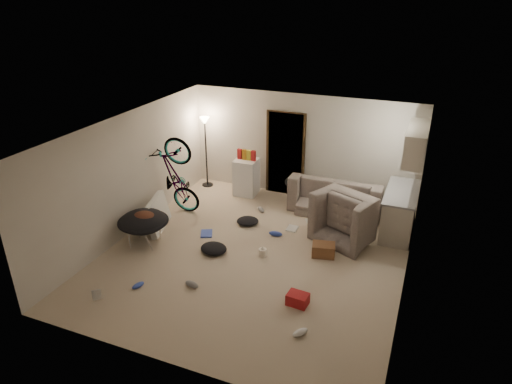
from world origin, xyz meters
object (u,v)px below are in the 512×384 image
at_px(sofa, 336,199).
at_px(bicycle, 177,193).
at_px(floor_lamp, 205,137).
at_px(saucer_chair, 144,225).
at_px(armchair, 354,219).
at_px(drink_case_a, 323,250).
at_px(drink_case_b, 298,299).
at_px(kitchen_counter, 399,212).
at_px(juicer, 263,252).
at_px(mini_fridge, 246,177).
at_px(tv_box, 158,214).

xyz_separation_m(sofa, bicycle, (-3.30, -1.43, 0.19)).
bearing_deg(floor_lamp, saucer_chair, -86.05).
relative_size(floor_lamp, sofa, 0.87).
bearing_deg(armchair, drink_case_a, 92.90).
bearing_deg(bicycle, sofa, -67.68).
height_order(armchair, drink_case_b, armchair).
bearing_deg(kitchen_counter, drink_case_b, -111.42).
bearing_deg(sofa, juicer, 70.83).
relative_size(kitchen_counter, juicer, 6.81).
distance_m(sofa, juicer, 2.58).
distance_m(sofa, bicycle, 3.60).
height_order(floor_lamp, saucer_chair, floor_lamp).
relative_size(sofa, saucer_chair, 2.08).
relative_size(bicycle, mini_fridge, 2.10).
bearing_deg(tv_box, sofa, 18.50).
height_order(kitchen_counter, juicer, kitchen_counter).
bearing_deg(juicer, mini_fridge, 119.19).
xyz_separation_m(kitchen_counter, sofa, (-1.43, 0.45, -0.14)).
bearing_deg(kitchen_counter, juicer, -138.96).
bearing_deg(drink_case_b, kitchen_counter, 73.48).
distance_m(mini_fridge, tv_box, 2.55).
xyz_separation_m(armchair, drink_case_b, (-0.39, -2.56, -0.29)).
bearing_deg(sofa, drink_case_a, 96.55).
bearing_deg(saucer_chair, kitchen_counter, 27.84).
relative_size(saucer_chair, tv_box, 0.97).
xyz_separation_m(floor_lamp, tv_box, (0.10, -2.43, -0.97)).
relative_size(tv_box, juicer, 4.63).
distance_m(bicycle, drink_case_a, 3.59).
xyz_separation_m(bicycle, drink_case_a, (3.53, -0.54, -0.37)).
bearing_deg(mini_fridge, floor_lamp, 173.34).
bearing_deg(drink_case_b, drink_case_a, 94.20).
distance_m(drink_case_a, juicer, 1.16).
bearing_deg(floor_lamp, drink_case_a, -30.95).
relative_size(armchair, juicer, 5.36).
height_order(floor_lamp, drink_case_a, floor_lamp).
bearing_deg(armchair, mini_fridge, 2.62).
xyz_separation_m(sofa, drink_case_b, (0.21, -3.57, -0.20)).
distance_m(mini_fridge, drink_case_a, 3.25).
bearing_deg(floor_lamp, kitchen_counter, -7.66).
relative_size(kitchen_counter, drink_case_b, 4.46).
height_order(kitchen_counter, tv_box, kitchen_counter).
height_order(floor_lamp, drink_case_b, floor_lamp).
bearing_deg(sofa, kitchen_counter, 162.54).
xyz_separation_m(saucer_chair, tv_box, (-0.11, 0.66, -0.08)).
height_order(mini_fridge, tv_box, mini_fridge).
distance_m(drink_case_a, drink_case_b, 1.59).
bearing_deg(mini_fridge, drink_case_b, -57.74).
xyz_separation_m(armchair, mini_fridge, (-2.86, 1.11, 0.07)).
bearing_deg(drink_case_a, sofa, 83.98).
distance_m(kitchen_counter, armchair, 1.01).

